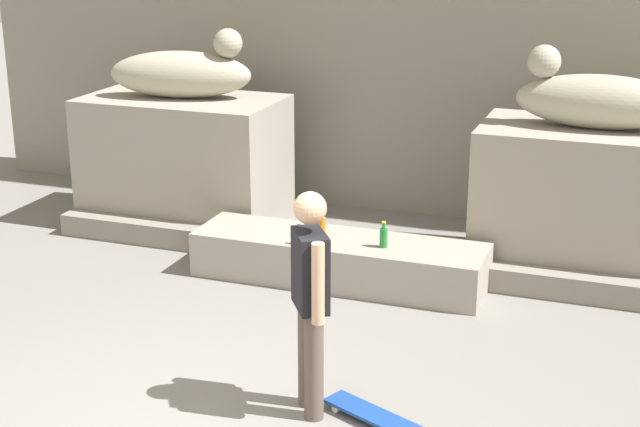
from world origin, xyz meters
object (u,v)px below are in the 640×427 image
object	(u,v)px
statue_reclining_right	(596,99)
skater	(310,294)
skateboard	(373,415)
statue_reclining_left	(184,72)
bottle_brown	(310,232)
bottle_orange	(322,226)
bottle_green	(384,237)

from	to	relation	value
statue_reclining_right	skater	distance (m)	3.98
skateboard	statue_reclining_right	bearing A→B (deg)	96.23
statue_reclining_left	skater	distance (m)	4.63
bottle_brown	skateboard	bearing A→B (deg)	-59.32
bottle_orange	skateboard	bearing A→B (deg)	-62.56
skater	bottle_brown	world-z (taller)	skater
skater	skateboard	world-z (taller)	skater
bottle_green	statue_reclining_left	bearing A→B (deg)	155.98
skater	bottle_orange	size ratio (longest dim) A/B	6.48
bottle_brown	bottle_green	world-z (taller)	bottle_brown
statue_reclining_right	bottle_brown	world-z (taller)	statue_reclining_right
skateboard	bottle_brown	xyz separation A→B (m)	(-1.30, 2.20, 0.51)
statue_reclining_right	skater	world-z (taller)	statue_reclining_right
bottle_brown	skater	bearing A→B (deg)	-69.37
statue_reclining_right	skateboard	distance (m)	4.10
bottle_green	skateboard	bearing A→B (deg)	-75.06
skater	bottle_green	size ratio (longest dim) A/B	6.56
bottle_orange	bottle_brown	world-z (taller)	bottle_brown
bottle_brown	statue_reclining_right	bearing A→B (deg)	29.67
statue_reclining_right	skateboard	size ratio (longest dim) A/B	1.97
statue_reclining_left	bottle_orange	xyz separation A→B (m)	(2.03, -1.10, -1.21)
bottle_green	statue_reclining_right	bearing A→B (deg)	34.36
skater	bottle_brown	distance (m)	2.36
skater	bottle_brown	bearing A→B (deg)	166.74
statue_reclining_right	skater	size ratio (longest dim) A/B	0.96
statue_reclining_right	bottle_brown	distance (m)	3.01
statue_reclining_right	bottle_orange	size ratio (longest dim) A/B	6.23
statue_reclining_right	bottle_brown	bearing A→B (deg)	30.27
statue_reclining_right	bottle_green	xyz separation A→B (m)	(-1.74, -1.19, -1.21)
statue_reclining_right	bottle_green	bearing A→B (deg)	34.96
bottle_orange	bottle_green	bearing A→B (deg)	-8.81
skateboard	bottle_orange	size ratio (longest dim) A/B	3.16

